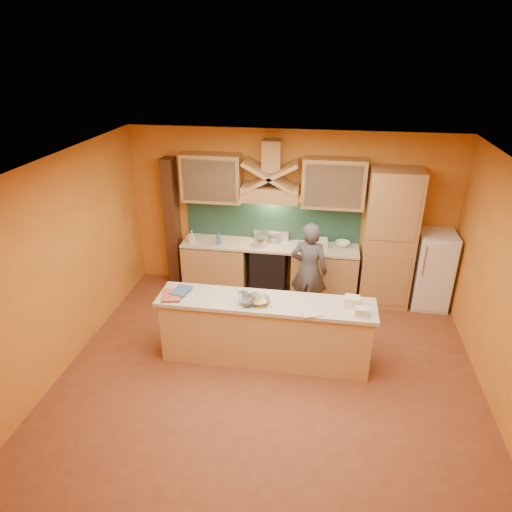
% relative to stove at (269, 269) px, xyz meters
% --- Properties ---
extents(floor, '(5.50, 5.00, 0.01)m').
position_rel_stove_xyz_m(floor, '(0.30, -2.20, -0.45)').
color(floor, brown).
rests_on(floor, ground).
extents(ceiling, '(5.50, 5.00, 0.01)m').
position_rel_stove_xyz_m(ceiling, '(0.30, -2.20, 2.35)').
color(ceiling, white).
rests_on(ceiling, wall_back).
extents(wall_back, '(5.50, 0.02, 2.80)m').
position_rel_stove_xyz_m(wall_back, '(0.30, 0.30, 0.95)').
color(wall_back, orange).
rests_on(wall_back, floor).
extents(wall_front, '(5.50, 0.02, 2.80)m').
position_rel_stove_xyz_m(wall_front, '(0.30, -4.70, 0.95)').
color(wall_front, orange).
rests_on(wall_front, floor).
extents(wall_left, '(0.02, 5.00, 2.80)m').
position_rel_stove_xyz_m(wall_left, '(-2.45, -2.20, 0.95)').
color(wall_left, orange).
rests_on(wall_left, floor).
extents(wall_right, '(0.02, 5.00, 2.80)m').
position_rel_stove_xyz_m(wall_right, '(3.05, -2.20, 0.95)').
color(wall_right, orange).
rests_on(wall_right, floor).
extents(base_cabinet_left, '(1.10, 0.60, 0.86)m').
position_rel_stove_xyz_m(base_cabinet_left, '(-0.95, 0.00, -0.02)').
color(base_cabinet_left, tan).
rests_on(base_cabinet_left, floor).
extents(base_cabinet_right, '(1.10, 0.60, 0.86)m').
position_rel_stove_xyz_m(base_cabinet_right, '(0.95, 0.00, -0.02)').
color(base_cabinet_right, tan).
rests_on(base_cabinet_right, floor).
extents(counter_top, '(3.00, 0.62, 0.04)m').
position_rel_stove_xyz_m(counter_top, '(-0.00, 0.00, 0.45)').
color(counter_top, beige).
rests_on(counter_top, base_cabinet_left).
extents(stove, '(0.60, 0.58, 0.90)m').
position_rel_stove_xyz_m(stove, '(0.00, 0.00, 0.00)').
color(stove, black).
rests_on(stove, floor).
extents(backsplash, '(3.00, 0.03, 0.70)m').
position_rel_stove_xyz_m(backsplash, '(-0.00, 0.28, 0.80)').
color(backsplash, '#1A392F').
rests_on(backsplash, wall_back).
extents(range_hood, '(0.92, 0.50, 0.24)m').
position_rel_stove_xyz_m(range_hood, '(0.00, 0.05, 1.37)').
color(range_hood, tan).
rests_on(range_hood, wall_back).
extents(hood_chimney, '(0.30, 0.30, 0.50)m').
position_rel_stove_xyz_m(hood_chimney, '(0.00, 0.15, 1.95)').
color(hood_chimney, tan).
rests_on(hood_chimney, wall_back).
extents(upper_cabinet_left, '(1.00, 0.35, 0.80)m').
position_rel_stove_xyz_m(upper_cabinet_left, '(-1.00, 0.12, 1.55)').
color(upper_cabinet_left, tan).
rests_on(upper_cabinet_left, wall_back).
extents(upper_cabinet_right, '(1.00, 0.35, 0.80)m').
position_rel_stove_xyz_m(upper_cabinet_right, '(1.00, 0.12, 1.55)').
color(upper_cabinet_right, tan).
rests_on(upper_cabinet_right, wall_back).
extents(pantry_column, '(0.80, 0.60, 2.30)m').
position_rel_stove_xyz_m(pantry_column, '(1.95, 0.00, 0.70)').
color(pantry_column, tan).
rests_on(pantry_column, floor).
extents(fridge, '(0.58, 0.60, 1.30)m').
position_rel_stove_xyz_m(fridge, '(2.70, 0.00, 0.20)').
color(fridge, white).
rests_on(fridge, floor).
extents(trim_column_left, '(0.20, 0.30, 2.30)m').
position_rel_stove_xyz_m(trim_column_left, '(-1.75, 0.15, 0.70)').
color(trim_column_left, '#472816').
rests_on(trim_column_left, floor).
extents(island_body, '(2.80, 0.55, 0.88)m').
position_rel_stove_xyz_m(island_body, '(0.20, -1.90, -0.01)').
color(island_body, tan).
rests_on(island_body, floor).
extents(island_top, '(2.90, 0.62, 0.05)m').
position_rel_stove_xyz_m(island_top, '(0.20, -1.90, 0.47)').
color(island_top, beige).
rests_on(island_top, island_body).
extents(person, '(0.63, 0.45, 1.60)m').
position_rel_stove_xyz_m(person, '(0.71, -0.65, 0.35)').
color(person, '#4C4C51').
rests_on(person, floor).
extents(pot_large, '(0.24, 0.24, 0.15)m').
position_rel_stove_xyz_m(pot_large, '(-0.14, -0.06, 0.52)').
color(pot_large, silver).
rests_on(pot_large, stove).
extents(pot_small, '(0.22, 0.22, 0.13)m').
position_rel_stove_xyz_m(pot_small, '(0.06, 0.12, 0.52)').
color(pot_small, '#AEAFB5').
rests_on(pot_small, stove).
extents(soap_bottle_a, '(0.09, 0.10, 0.21)m').
position_rel_stove_xyz_m(soap_bottle_a, '(-1.33, -0.11, 0.57)').
color(soap_bottle_a, beige).
rests_on(soap_bottle_a, counter_top).
extents(soap_bottle_b, '(0.09, 0.09, 0.22)m').
position_rel_stove_xyz_m(soap_bottle_b, '(-0.85, -0.12, 0.58)').
color(soap_bottle_b, teal).
rests_on(soap_bottle_b, counter_top).
extents(bowl_back, '(0.26, 0.26, 0.08)m').
position_rel_stove_xyz_m(bowl_back, '(1.22, 0.13, 0.51)').
color(bowl_back, silver).
rests_on(bowl_back, counter_top).
extents(dish_rack, '(0.32, 0.26, 0.11)m').
position_rel_stove_xyz_m(dish_rack, '(0.82, 0.10, 0.52)').
color(dish_rack, silver).
rests_on(dish_rack, counter_top).
extents(book_lower, '(0.33, 0.40, 0.03)m').
position_rel_stove_xyz_m(book_lower, '(-1.18, -2.01, 0.51)').
color(book_lower, '#B2523F').
rests_on(book_lower, island_top).
extents(book_upper, '(0.27, 0.33, 0.02)m').
position_rel_stove_xyz_m(book_upper, '(-1.07, -1.85, 0.53)').
color(book_upper, '#3B5581').
rests_on(book_upper, island_top).
extents(jar_large, '(0.13, 0.13, 0.17)m').
position_rel_stove_xyz_m(jar_large, '(-0.07, -2.02, 0.58)').
color(jar_large, white).
rests_on(jar_large, island_top).
extents(jar_small, '(0.16, 0.16, 0.15)m').
position_rel_stove_xyz_m(jar_small, '(-0.01, -2.06, 0.57)').
color(jar_small, white).
rests_on(jar_small, island_top).
extents(kitchen_scale, '(0.16, 0.16, 0.10)m').
position_rel_stove_xyz_m(kitchen_scale, '(0.08, -1.95, 0.55)').
color(kitchen_scale, silver).
rests_on(kitchen_scale, island_top).
extents(mixing_bowl, '(0.34, 0.34, 0.07)m').
position_rel_stove_xyz_m(mixing_bowl, '(0.14, -1.98, 0.53)').
color(mixing_bowl, silver).
rests_on(mixing_bowl, island_top).
extents(cloth, '(0.31, 0.27, 0.02)m').
position_rel_stove_xyz_m(cloth, '(0.82, -2.12, 0.50)').
color(cloth, beige).
rests_on(cloth, island_top).
extents(grocery_bag_a, '(0.21, 0.17, 0.13)m').
position_rel_stove_xyz_m(grocery_bag_a, '(1.32, -1.83, 0.56)').
color(grocery_bag_a, beige).
rests_on(grocery_bag_a, island_top).
extents(grocery_bag_b, '(0.17, 0.13, 0.10)m').
position_rel_stove_xyz_m(grocery_bag_b, '(1.44, -2.05, 0.55)').
color(grocery_bag_b, beige).
rests_on(grocery_bag_b, island_top).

